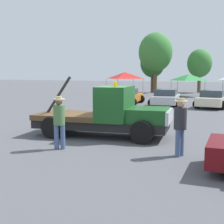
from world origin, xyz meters
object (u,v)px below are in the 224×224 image
at_px(tow_truck, 109,115).
at_px(parked_car_cream, 213,99).
at_px(tree_center, 200,63).
at_px(traffic_cone, 119,120).
at_px(tree_right, 152,63).
at_px(canopy_tent_red, 125,75).
at_px(parked_car_orange, 126,97).
at_px(parked_car_silver, 166,98).
at_px(canopy_tent_green, 189,77).
at_px(tree_left, 155,53).
at_px(person_at_hood, 59,118).
at_px(person_near_truck, 180,122).

distance_m(tow_truck, parked_car_cream, 13.67).
height_order(tree_center, traffic_cone, tree_center).
bearing_deg(traffic_cone, tree_right, 103.65).
relative_size(tow_truck, canopy_tent_red, 1.72).
height_order(canopy_tent_red, tree_center, tree_center).
xyz_separation_m(parked_car_orange, parked_car_silver, (3.35, 0.33, -0.00)).
relative_size(parked_car_orange, parked_car_cream, 1.01).
bearing_deg(canopy_tent_green, traffic_cone, -88.68).
bearing_deg(tree_left, parked_car_cream, -58.69).
height_order(parked_car_orange, tree_center, tree_center).
bearing_deg(person_at_hood, traffic_cone, -25.26).
xyz_separation_m(parked_car_silver, tree_center, (-0.31, 18.25, 3.24)).
bearing_deg(person_near_truck, canopy_tent_green, -61.67).
height_order(parked_car_silver, canopy_tent_red, canopy_tent_red).
bearing_deg(person_near_truck, person_at_hood, 29.50).
relative_size(parked_car_orange, canopy_tent_red, 1.42).
relative_size(parked_car_orange, parked_car_silver, 1.01).
height_order(parked_car_orange, canopy_tent_red, canopy_tent_red).
bearing_deg(person_near_truck, canopy_tent_red, -46.12).
bearing_deg(person_near_truck, tree_right, -53.17).
distance_m(parked_car_cream, traffic_cone, 11.06).
relative_size(parked_car_silver, canopy_tent_red, 1.40).
bearing_deg(tree_left, traffic_cone, -77.24).
relative_size(parked_car_silver, tree_right, 0.82).
xyz_separation_m(tow_truck, person_near_truck, (3.36, -1.87, 0.19)).
bearing_deg(tree_center, tree_left, -151.22).
bearing_deg(person_at_hood, tree_center, -25.24).
bearing_deg(person_at_hood, parked_car_orange, -12.90).
height_order(parked_car_orange, tree_left, tree_left).
bearing_deg(person_near_truck, parked_car_silver, -55.64).
height_order(person_at_hood, parked_car_cream, person_at_hood).
xyz_separation_m(parked_car_silver, tree_right, (-6.11, 15.95, 3.24)).
bearing_deg(canopy_tent_green, tree_left, 137.74).
bearing_deg(parked_car_orange, person_at_hood, -173.85).
xyz_separation_m(parked_car_cream, canopy_tent_green, (-3.87, 10.27, 1.50)).
xyz_separation_m(person_at_hood, canopy_tent_red, (-7.80, 25.30, 1.26)).
height_order(person_at_hood, tree_right, tree_right).
bearing_deg(parked_car_orange, tree_left, 0.66).
relative_size(person_near_truck, parked_car_orange, 0.39).
relative_size(parked_car_cream, traffic_cone, 8.69).
xyz_separation_m(parked_car_orange, tree_right, (-2.76, 16.28, 3.24)).
height_order(parked_car_cream, canopy_tent_red, canopy_tent_red).
bearing_deg(person_near_truck, parked_car_cream, -69.13).
height_order(parked_car_orange, traffic_cone, parked_car_orange).
height_order(tow_truck, traffic_cone, tow_truck).
distance_m(parked_car_orange, canopy_tent_green, 11.39).
distance_m(parked_car_orange, tree_center, 19.10).
relative_size(parked_car_cream, tree_left, 0.61).
distance_m(person_at_hood, canopy_tent_green, 26.39).
bearing_deg(parked_car_orange, parked_car_cream, -92.59).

